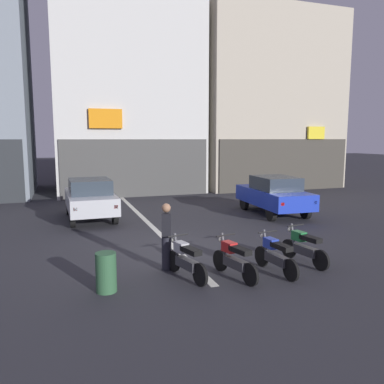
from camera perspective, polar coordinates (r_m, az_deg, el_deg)
ground_plane at (r=11.44m, az=-2.29°, el=-8.54°), size 120.00×120.00×0.00m
lane_centre_line at (r=17.12m, az=-8.03°, el=-3.06°), size 0.20×18.00×0.01m
building_mid_block at (r=26.06m, az=-10.15°, el=21.41°), size 8.53×7.70×18.79m
building_far_right at (r=28.40m, az=9.31°, el=12.71°), size 9.28×8.39×11.37m
car_silver_crossing_near at (r=16.01m, az=-14.83°, el=-0.81°), size 1.88×4.15×1.64m
car_blue_parked_kerbside at (r=16.89m, az=12.01°, el=-0.27°), size 1.94×4.17×1.64m
motorcycle_silver_row_leftmost at (r=9.09m, az=-0.95°, el=-9.90°), size 0.60×1.63×0.98m
motorcycle_red_row_left_mid at (r=9.16m, az=6.23°, el=-9.80°), size 0.56×1.65×0.98m
motorcycle_blue_row_centre at (r=9.62m, az=12.20°, el=-9.06°), size 0.55×1.67×0.98m
motorcycle_green_row_right_mid at (r=10.50m, az=16.20°, el=-7.76°), size 0.55×1.66×0.98m
person_by_motorcycles at (r=9.58m, az=-3.80°, el=-6.51°), size 0.31×0.41×1.67m
trash_bin at (r=8.54m, az=-12.57°, el=-11.50°), size 0.44×0.44×0.85m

